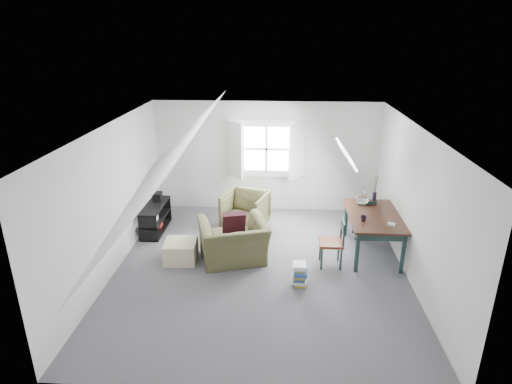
# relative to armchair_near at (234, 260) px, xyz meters

# --- Properties ---
(floor) EXTENTS (5.50, 5.50, 0.00)m
(floor) POSITION_rel_armchair_near_xyz_m (0.50, -0.29, 0.00)
(floor) COLOR #4E4D52
(floor) RESTS_ON ground
(ceiling) EXTENTS (5.50, 5.50, 0.00)m
(ceiling) POSITION_rel_armchair_near_xyz_m (0.50, -0.29, 2.50)
(ceiling) COLOR white
(ceiling) RESTS_ON wall_back
(wall_back) EXTENTS (5.00, 0.00, 5.00)m
(wall_back) POSITION_rel_armchair_near_xyz_m (0.50, 2.46, 1.25)
(wall_back) COLOR silver
(wall_back) RESTS_ON ground
(wall_front) EXTENTS (5.00, 0.00, 5.00)m
(wall_front) POSITION_rel_armchair_near_xyz_m (0.50, -3.04, 1.25)
(wall_front) COLOR silver
(wall_front) RESTS_ON ground
(wall_left) EXTENTS (0.00, 5.50, 5.50)m
(wall_left) POSITION_rel_armchair_near_xyz_m (-2.00, -0.29, 1.25)
(wall_left) COLOR silver
(wall_left) RESTS_ON ground
(wall_right) EXTENTS (0.00, 5.50, 5.50)m
(wall_right) POSITION_rel_armchair_near_xyz_m (3.00, -0.29, 1.25)
(wall_right) COLOR silver
(wall_right) RESTS_ON ground
(slope_left) EXTENTS (3.19, 5.50, 4.48)m
(slope_left) POSITION_rel_armchair_near_xyz_m (-1.05, -0.29, 1.78)
(slope_left) COLOR white
(slope_left) RESTS_ON wall_left
(slope_right) EXTENTS (3.19, 5.50, 4.48)m
(slope_right) POSITION_rel_armchair_near_xyz_m (2.05, -0.29, 1.78)
(slope_right) COLOR white
(slope_right) RESTS_ON wall_right
(dormer_window) EXTENTS (1.71, 0.35, 1.30)m
(dormer_window) POSITION_rel_armchair_near_xyz_m (0.50, 2.39, 1.45)
(dormer_window) COLOR white
(dormer_window) RESTS_ON wall_back
(skylight) EXTENTS (0.35, 0.75, 0.47)m
(skylight) POSITION_rel_armchair_near_xyz_m (2.05, 1.01, 1.75)
(skylight) COLOR white
(skylight) RESTS_ON slope_right
(armchair_near) EXTENTS (1.41, 1.31, 0.76)m
(armchair_near) POSITION_rel_armchair_near_xyz_m (0.00, 0.00, 0.00)
(armchair_near) COLOR #49492A
(armchair_near) RESTS_ON floor
(armchair_far) EXTENTS (1.07, 1.08, 0.79)m
(armchair_far) POSITION_rel_armchair_near_xyz_m (0.10, 1.38, 0.00)
(armchair_far) COLOR #49492A
(armchair_far) RESTS_ON floor
(throw_pillow) EXTENTS (0.46, 0.34, 0.43)m
(throw_pillow) POSITION_rel_armchair_near_xyz_m (0.00, 0.15, 0.68)
(throw_pillow) COLOR #350E19
(throw_pillow) RESTS_ON armchair_near
(ottoman) EXTENTS (0.59, 0.59, 0.37)m
(ottoman) POSITION_rel_armchair_near_xyz_m (-0.94, -0.07, 0.19)
(ottoman) COLOR beige
(ottoman) RESTS_ON floor
(dining_table) EXTENTS (0.94, 1.56, 0.78)m
(dining_table) POSITION_rel_armchair_near_xyz_m (2.54, 0.42, 0.68)
(dining_table) COLOR black
(dining_table) RESTS_ON floor
(demijohn) EXTENTS (0.24, 0.24, 0.34)m
(demijohn) POSITION_rel_armchair_near_xyz_m (2.39, 0.87, 0.92)
(demijohn) COLOR silver
(demijohn) RESTS_ON dining_table
(vase_twigs) EXTENTS (0.07, 0.08, 0.57)m
(vase_twigs) POSITION_rel_armchair_near_xyz_m (2.64, 0.97, 0.91)
(vase_twigs) COLOR black
(vase_twigs) RESTS_ON dining_table
(cup) EXTENTS (0.13, 0.13, 0.10)m
(cup) POSITION_rel_armchair_near_xyz_m (2.29, 0.12, 0.78)
(cup) COLOR black
(cup) RESTS_ON dining_table
(paper_box) EXTENTS (0.14, 0.12, 0.04)m
(paper_box) POSITION_rel_armchair_near_xyz_m (2.74, -0.03, 0.80)
(paper_box) COLOR white
(paper_box) RESTS_ON dining_table
(dining_chair_far) EXTENTS (0.40, 0.40, 0.85)m
(dining_chair_far) POSITION_rel_armchair_near_xyz_m (2.50, 1.06, 0.44)
(dining_chair_far) COLOR #5D2712
(dining_chair_far) RESTS_ON floor
(dining_chair_near) EXTENTS (0.41, 0.41, 0.87)m
(dining_chair_near) POSITION_rel_armchair_near_xyz_m (1.77, -0.08, 0.45)
(dining_chair_near) COLOR #5D2712
(dining_chair_near) RESTS_ON floor
(media_shelf) EXTENTS (0.37, 1.10, 0.57)m
(media_shelf) POSITION_rel_armchair_near_xyz_m (-1.74, 1.11, 0.26)
(media_shelf) COLOR black
(media_shelf) RESTS_ON floor
(electronics_box) EXTENTS (0.19, 0.25, 0.19)m
(electronics_box) POSITION_rel_armchair_near_xyz_m (-1.74, 1.40, 0.65)
(electronics_box) COLOR black
(electronics_box) RESTS_ON media_shelf
(magazine_stack) EXTENTS (0.27, 0.32, 0.36)m
(magazine_stack) POSITION_rel_armchair_near_xyz_m (1.17, -0.73, 0.18)
(magazine_stack) COLOR #B29933
(magazine_stack) RESTS_ON floor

